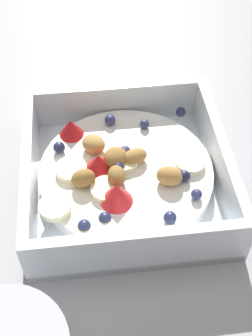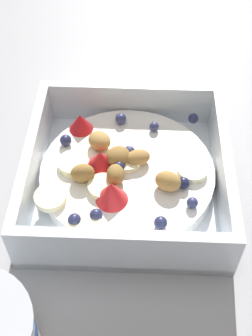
{
  "view_description": "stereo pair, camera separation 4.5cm",
  "coord_description": "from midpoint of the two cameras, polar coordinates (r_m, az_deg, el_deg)",
  "views": [
    {
      "loc": [
        0.04,
        0.3,
        0.37
      ],
      "look_at": [
        0.01,
        0.01,
        0.03
      ],
      "focal_mm": 47.85,
      "sensor_mm": 36.0,
      "label": 1
    },
    {
      "loc": [
        -0.0,
        0.3,
        0.37
      ],
      "look_at": [
        0.01,
        0.01,
        0.03
      ],
      "focal_mm": 47.85,
      "sensor_mm": 36.0,
      "label": 2
    }
  ],
  "objects": [
    {
      "name": "fruit_bowl",
      "position": [
        0.46,
        -3.01,
        -1.05
      ],
      "size": [
        0.2,
        0.2,
        0.06
      ],
      "color": "white",
      "rests_on": "ground"
    },
    {
      "name": "ground_plane",
      "position": [
        0.48,
        -1.59,
        -1.55
      ],
      "size": [
        2.4,
        2.4,
        0.0
      ],
      "primitive_type": "plane",
      "color": "#9E9EA3"
    }
  ]
}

